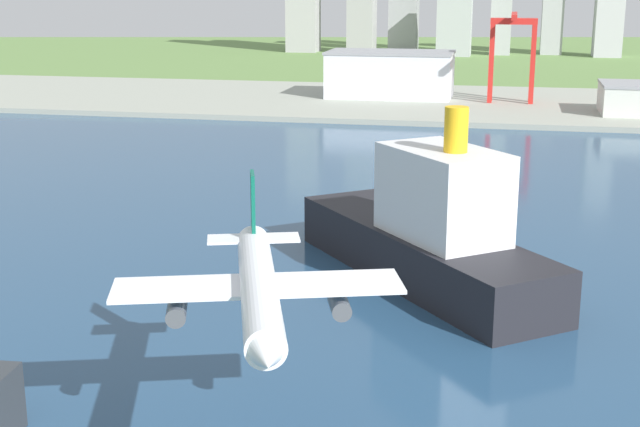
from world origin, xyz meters
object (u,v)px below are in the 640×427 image
(airplane_landing, at_px, (259,289))
(cargo_ship, at_px, (429,234))
(port_crane_red, at_px, (513,39))
(warehouse_main, at_px, (390,74))
(warehouse_annex, at_px, (636,98))

(airplane_landing, height_order, cargo_ship, cargo_ship)
(port_crane_red, height_order, warehouse_main, port_crane_red)
(airplane_landing, distance_m, port_crane_red, 349.38)
(cargo_ship, distance_m, warehouse_main, 286.68)
(cargo_ship, xyz_separation_m, warehouse_main, (-45.66, 283.00, 3.72))
(cargo_ship, distance_m, port_crane_red, 272.69)
(cargo_ship, height_order, warehouse_main, cargo_ship)
(airplane_landing, xyz_separation_m, cargo_ship, (13.69, 76.76, -13.59))
(port_crane_red, distance_m, warehouse_annex, 65.19)
(cargo_ship, relative_size, warehouse_main, 1.07)
(warehouse_annex, bearing_deg, airplane_landing, -104.50)
(warehouse_main, bearing_deg, port_crane_red, -10.93)
(airplane_landing, relative_size, cargo_ship, 0.65)
(cargo_ship, distance_m, warehouse_annex, 255.34)
(airplane_landing, bearing_deg, warehouse_main, 95.08)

